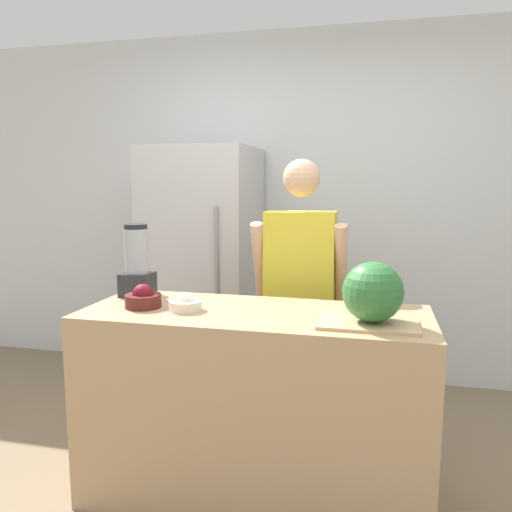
{
  "coord_description": "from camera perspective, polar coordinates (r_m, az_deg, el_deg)",
  "views": [
    {
      "loc": [
        0.52,
        -1.84,
        1.48
      ],
      "look_at": [
        0.0,
        0.34,
        1.16
      ],
      "focal_mm": 35.0,
      "sensor_mm": 36.0,
      "label": 1
    }
  ],
  "objects": [
    {
      "name": "wall_back",
      "position": [
        3.83,
        5.64,
        5.5
      ],
      "size": [
        8.0,
        0.06,
        2.6
      ],
      "color": "silver",
      "rests_on": "ground_plane"
    },
    {
      "name": "counter_island",
      "position": [
        2.44,
        -0.18,
        -16.67
      ],
      "size": [
        1.58,
        0.61,
        0.91
      ],
      "color": "tan",
      "rests_on": "ground_plane"
    },
    {
      "name": "refrigerator",
      "position": [
        3.63,
        -5.95,
        -1.55
      ],
      "size": [
        0.73,
        0.76,
        1.73
      ],
      "color": "#B7B7BC",
      "rests_on": "ground_plane"
    },
    {
      "name": "person",
      "position": [
        2.89,
        5.05,
        -4.77
      ],
      "size": [
        0.53,
        0.26,
        1.62
      ],
      "color": "#333338",
      "rests_on": "ground_plane"
    },
    {
      "name": "cutting_board",
      "position": [
        2.11,
        12.66,
        -7.57
      ],
      "size": [
        0.41,
        0.24,
        0.01
      ],
      "color": "tan",
      "rests_on": "counter_island"
    },
    {
      "name": "watermelon",
      "position": [
        2.09,
        13.2,
        -4.03
      ],
      "size": [
        0.25,
        0.25,
        0.25
      ],
      "color": "#2D6B33",
      "rests_on": "cutting_board"
    },
    {
      "name": "bowl_cherries",
      "position": [
        2.41,
        -12.78,
        -4.76
      ],
      "size": [
        0.17,
        0.17,
        0.11
      ],
      "color": "#511E19",
      "rests_on": "counter_island"
    },
    {
      "name": "bowl_cream",
      "position": [
        2.31,
        -8.07,
        -5.47
      ],
      "size": [
        0.15,
        0.15,
        0.08
      ],
      "color": "beige",
      "rests_on": "counter_island"
    },
    {
      "name": "blender",
      "position": [
        2.64,
        -13.46,
        -0.86
      ],
      "size": [
        0.15,
        0.15,
        0.37
      ],
      "color": "#28282D",
      "rests_on": "counter_island"
    }
  ]
}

